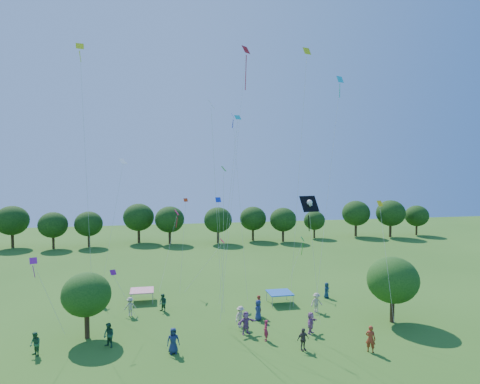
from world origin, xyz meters
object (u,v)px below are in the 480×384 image
object	(u,v)px
near_tree_north	(86,295)
near_tree_east	(393,280)
red_high_kite	(242,92)
tent_blue	(280,293)
pirate_kite	(310,205)
tent_red_stripe	(142,291)

from	to	relation	value
near_tree_north	near_tree_east	bearing A→B (deg)	-3.54
near_tree_north	near_tree_east	world-z (taller)	near_tree_east
near_tree_east	red_high_kite	world-z (taller)	red_high_kite
tent_blue	pirate_kite	distance (m)	13.08
near_tree_north	pirate_kite	bearing A→B (deg)	-15.68
tent_red_stripe	pirate_kite	bearing A→B (deg)	-46.33
near_tree_north	tent_red_stripe	bearing A→B (deg)	65.12
tent_red_stripe	red_high_kite	world-z (taller)	red_high_kite
tent_red_stripe	tent_blue	bearing A→B (deg)	-14.41
near_tree_north	tent_blue	world-z (taller)	near_tree_north
near_tree_east	tent_blue	bearing A→B (deg)	140.38
tent_red_stripe	pirate_kite	size ratio (longest dim) A/B	0.23
near_tree_north	tent_red_stripe	size ratio (longest dim) A/B	2.25
near_tree_east	tent_red_stripe	distance (m)	22.76
tent_red_stripe	pirate_kite	distance (m)	19.69
near_tree_north	near_tree_east	distance (m)	24.29
near_tree_north	red_high_kite	bearing A→B (deg)	14.14
tent_red_stripe	pirate_kite	world-z (taller)	pirate_kite
near_tree_north	tent_blue	xyz separation A→B (m)	(16.49, 4.92, -2.27)
near_tree_north	red_high_kite	world-z (taller)	red_high_kite
near_tree_east	pirate_kite	xyz separation A→B (m)	(-8.40, -2.94, 6.62)
tent_red_stripe	near_tree_north	bearing A→B (deg)	-114.88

